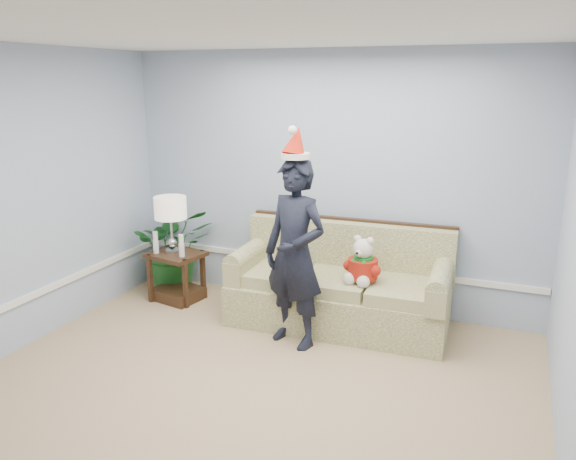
% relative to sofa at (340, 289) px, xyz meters
% --- Properties ---
extents(room_shell, '(4.54, 5.04, 2.74)m').
position_rel_sofa_xyz_m(room_shell, '(-0.30, -2.05, 0.99)').
color(room_shell, tan).
rests_on(room_shell, ground).
extents(wainscot_trim, '(4.49, 4.99, 0.06)m').
position_rel_sofa_xyz_m(wainscot_trim, '(-1.48, -0.88, 0.09)').
color(wainscot_trim, white).
rests_on(wainscot_trim, room_shell).
extents(sofa, '(2.17, 1.00, 1.00)m').
position_rel_sofa_xyz_m(sofa, '(0.00, 0.00, 0.00)').
color(sofa, brown).
rests_on(sofa, room_shell).
extents(side_table, '(0.65, 0.57, 0.55)m').
position_rel_sofa_xyz_m(side_table, '(-1.87, -0.11, -0.14)').
color(side_table, '#371F14').
rests_on(side_table, room_shell).
extents(table_lamp, '(0.35, 0.35, 0.62)m').
position_rel_sofa_xyz_m(table_lamp, '(-1.90, -0.10, 0.67)').
color(table_lamp, silver).
rests_on(table_lamp, side_table).
extents(candle_pair, '(0.39, 0.06, 0.24)m').
position_rel_sofa_xyz_m(candle_pair, '(-1.89, -0.20, 0.30)').
color(candle_pair, silver).
rests_on(candle_pair, side_table).
extents(houseplant, '(1.17, 1.14, 0.99)m').
position_rel_sofa_xyz_m(houseplant, '(-2.09, 0.21, 0.14)').
color(houseplant, '#1C5E22').
rests_on(houseplant, room_shell).
extents(man, '(0.73, 0.58, 1.74)m').
position_rel_sofa_xyz_m(man, '(-0.25, -0.61, 0.51)').
color(man, black).
rests_on(man, room_shell).
extents(santa_hat, '(0.32, 0.34, 0.30)m').
position_rel_sofa_xyz_m(santa_hat, '(-0.25, -0.59, 1.50)').
color(santa_hat, silver).
rests_on(santa_hat, man).
extents(teddy_bear, '(0.34, 0.35, 0.46)m').
position_rel_sofa_xyz_m(teddy_bear, '(0.27, -0.19, 0.34)').
color(teddy_bear, silver).
rests_on(teddy_bear, sofa).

